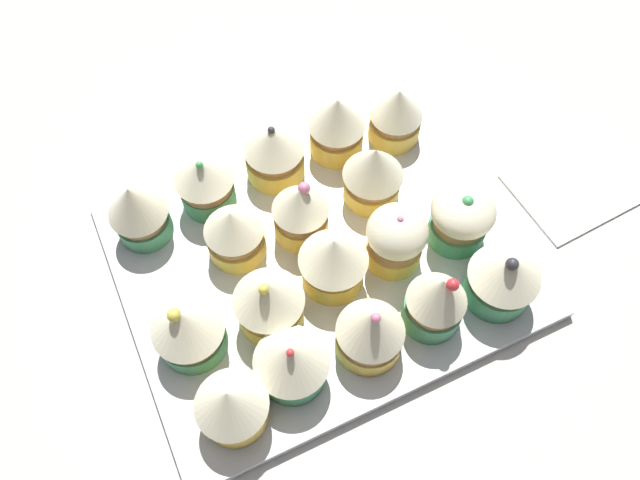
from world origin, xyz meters
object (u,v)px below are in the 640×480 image
object	(u,v)px
cupcake_3	(436,300)
cupcake_5	(188,329)
cupcake_7	(334,260)
cupcake_10	(234,232)
cupcake_2	(374,328)
cupcake_9	(461,218)
cupcake_1	(291,361)
cupcake_6	(269,301)
cupcake_4	(504,277)
cupcake_11	(301,211)
cupcake_13	(137,210)
cupcake_12	(373,173)
cupcake_17	(396,114)
cupcake_0	(231,404)
cupcake_8	(396,239)
baking_tray	(320,258)
cupcake_15	(271,153)
napkin	(578,184)
cupcake_16	(337,125)
cupcake_14	(205,181)

from	to	relation	value
cupcake_3	cupcake_5	xyz separation A→B (cm)	(-20.90, 6.98, -0.45)
cupcake_7	cupcake_10	bearing A→B (deg)	136.00
cupcake_2	cupcake_9	size ratio (longest dim) A/B	1.13
cupcake_1	cupcake_6	size ratio (longest dim) A/B	0.91
cupcake_4	cupcake_5	bearing A→B (deg)	164.93
cupcake_7	cupcake_11	distance (cm)	6.22
cupcake_4	cupcake_13	distance (cm)	35.06
cupcake_12	cupcake_17	bearing A→B (deg)	45.44
cupcake_3	cupcake_17	distance (cm)	21.95
cupcake_2	cupcake_13	bearing A→B (deg)	126.57
cupcake_0	cupcake_8	xyz separation A→B (cm)	(19.69, 8.04, 0.04)
baking_tray	cupcake_12	world-z (taller)	cupcake_12
cupcake_4	cupcake_17	world-z (taller)	cupcake_4
cupcake_11	cupcake_17	world-z (taller)	cupcake_11
cupcake_11	cupcake_15	world-z (taller)	cupcake_11
baking_tray	cupcake_8	bearing A→B (deg)	-26.93
cupcake_6	cupcake_11	xyz separation A→B (cm)	(6.43, 7.44, -0.18)
cupcake_13	napkin	xyz separation A→B (cm)	(43.88, -13.50, -4.86)
cupcake_13	cupcake_15	distance (cm)	14.53
cupcake_16	cupcake_10	bearing A→B (deg)	-153.31
cupcake_6	cupcake_15	distance (cm)	16.71
cupcake_12	cupcake_3	bearing A→B (deg)	-95.11
cupcake_14	cupcake_15	xyz separation A→B (cm)	(7.42, 0.59, -0.19)
cupcake_10	cupcake_6	bearing A→B (deg)	-88.85
cupcake_15	cupcake_4	bearing A→B (deg)	-58.28
cupcake_4	cupcake_10	size ratio (longest dim) A/B	1.11
cupcake_12	cupcake_14	world-z (taller)	cupcake_12
cupcake_4	cupcake_16	xyz separation A→B (cm)	(-6.17, 22.20, 0.29)
cupcake_15	cupcake_9	bearing A→B (deg)	-47.61
cupcake_7	cupcake_10	xyz separation A→B (cm)	(-7.19, 6.94, -0.53)
cupcake_11	napkin	xyz separation A→B (cm)	(29.65, -6.83, -4.66)
baking_tray	cupcake_17	bearing A→B (deg)	36.68
cupcake_5	cupcake_6	xyz separation A→B (cm)	(7.40, -0.67, 0.36)
cupcake_7	cupcake_9	world-z (taller)	cupcake_7
cupcake_15	cupcake_17	size ratio (longest dim) A/B	1.02
cupcake_13	cupcake_4	bearing A→B (deg)	-36.62
cupcake_6	cupcake_7	distance (cm)	7.13
cupcake_12	napkin	size ratio (longest dim) A/B	0.56
cupcake_7	napkin	bearing A→B (deg)	-1.27
cupcake_7	cupcake_17	world-z (taller)	cupcake_7
cupcake_0	cupcake_14	distance (cm)	22.56
cupcake_15	cupcake_1	bearing A→B (deg)	-108.45
cupcake_12	cupcake_2	bearing A→B (deg)	-117.14
cupcake_9	cupcake_10	xyz separation A→B (cm)	(-20.42, 7.76, 0.00)
baking_tray	cupcake_7	size ratio (longest dim) A/B	5.16
cupcake_5	cupcake_6	world-z (taller)	cupcake_6
cupcake_4	cupcake_16	size ratio (longest dim) A/B	0.97
cupcake_8	cupcake_1	bearing A→B (deg)	-153.86
cupcake_8	cupcake_17	xyz separation A→B (cm)	(7.39, 13.50, -0.11)
cupcake_15	cupcake_12	bearing A→B (deg)	-40.44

